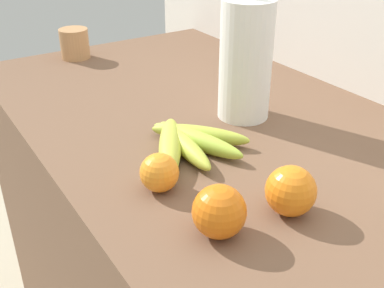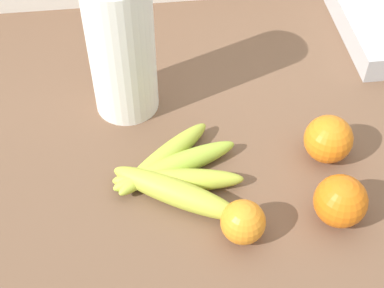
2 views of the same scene
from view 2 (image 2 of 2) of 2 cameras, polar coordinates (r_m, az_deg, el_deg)
name	(u,v)px [view 2 (image 2 of 2)]	position (r m, az deg, el deg)	size (l,w,h in m)	color
counter	(269,250)	(1.36, 7.73, -10.53)	(1.93, 0.75, 0.89)	brown
wall_back	(244,72)	(1.46, 5.25, 7.23)	(2.33, 0.06, 1.30)	silver
banana_bunch	(174,176)	(0.88, -1.83, -3.19)	(0.21, 0.23, 0.04)	#B7C03F
orange_right	(328,139)	(0.93, 13.58, 0.48)	(0.08, 0.08, 0.08)	orange
orange_far_right	(243,222)	(0.82, 5.17, -7.84)	(0.07, 0.07, 0.07)	orange
orange_center	(341,201)	(0.85, 14.74, -5.59)	(0.08, 0.08, 0.08)	orange
paper_towel_roll	(121,48)	(0.94, -7.12, 9.58)	(0.11, 0.11, 0.28)	white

